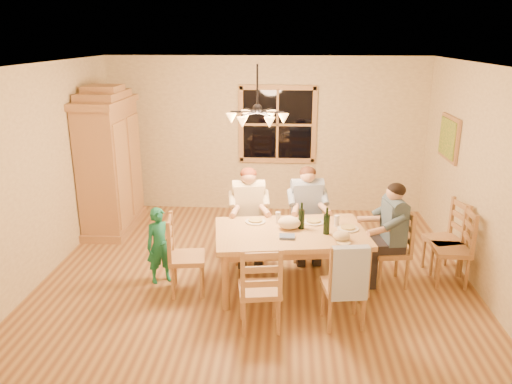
# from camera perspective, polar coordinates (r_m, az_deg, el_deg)

# --- Properties ---
(floor) EXTENTS (5.50, 5.50, 0.00)m
(floor) POSITION_cam_1_polar(r_m,az_deg,el_deg) (6.81, 0.14, -8.89)
(floor) COLOR brown
(floor) RESTS_ON ground
(ceiling) EXTENTS (5.50, 5.00, 0.02)m
(ceiling) POSITION_cam_1_polar(r_m,az_deg,el_deg) (6.11, 0.16, 14.44)
(ceiling) COLOR white
(ceiling) RESTS_ON wall_back
(wall_back) EXTENTS (5.50, 0.02, 2.70)m
(wall_back) POSITION_cam_1_polar(r_m,az_deg,el_deg) (8.76, 1.14, 6.47)
(wall_back) COLOR tan
(wall_back) RESTS_ON floor
(wall_left) EXTENTS (0.02, 5.00, 2.70)m
(wall_left) POSITION_cam_1_polar(r_m,az_deg,el_deg) (7.04, -22.82, 2.34)
(wall_left) COLOR tan
(wall_left) RESTS_ON floor
(wall_right) EXTENTS (0.02, 5.00, 2.70)m
(wall_right) POSITION_cam_1_polar(r_m,az_deg,el_deg) (6.75, 24.15, 1.56)
(wall_right) COLOR tan
(wall_right) RESTS_ON floor
(window) EXTENTS (1.30, 0.06, 1.30)m
(window) POSITION_cam_1_polar(r_m,az_deg,el_deg) (8.68, 2.47, 7.71)
(window) COLOR black
(window) RESTS_ON wall_back
(painting) EXTENTS (0.06, 0.78, 0.64)m
(painting) POSITION_cam_1_polar(r_m,az_deg,el_deg) (7.79, 21.18, 5.77)
(painting) COLOR #A77848
(painting) RESTS_ON wall_right
(chandelier) EXTENTS (0.77, 0.68, 0.71)m
(chandelier) POSITION_cam_1_polar(r_m,az_deg,el_deg) (6.17, 0.15, 8.65)
(chandelier) COLOR black
(chandelier) RESTS_ON ceiling
(armoire) EXTENTS (0.66, 1.40, 2.30)m
(armoire) POSITION_cam_1_polar(r_m,az_deg,el_deg) (8.24, -16.31, 2.97)
(armoire) COLOR #A77848
(armoire) RESTS_ON floor
(dining_table) EXTENTS (1.95, 1.36, 0.76)m
(dining_table) POSITION_cam_1_polar(r_m,az_deg,el_deg) (6.11, 3.98, -5.34)
(dining_table) COLOR tan
(dining_table) RESTS_ON floor
(chair_far_left) EXTENTS (0.50, 0.48, 0.99)m
(chair_far_left) POSITION_cam_1_polar(r_m,az_deg,el_deg) (6.99, -0.82, -5.45)
(chair_far_left) COLOR #AA804B
(chair_far_left) RESTS_ON floor
(chair_far_right) EXTENTS (0.50, 0.48, 0.99)m
(chair_far_right) POSITION_cam_1_polar(r_m,az_deg,el_deg) (7.08, 5.72, -5.21)
(chair_far_right) COLOR #AA804B
(chair_far_right) RESTS_ON floor
(chair_near_left) EXTENTS (0.50, 0.48, 0.99)m
(chair_near_left) POSITION_cam_1_polar(r_m,az_deg,el_deg) (5.46, 0.43, -12.46)
(chair_near_left) COLOR #AA804B
(chair_near_left) RESTS_ON floor
(chair_near_right) EXTENTS (0.50, 0.48, 0.99)m
(chair_near_right) POSITION_cam_1_polar(r_m,az_deg,el_deg) (5.60, 9.91, -11.90)
(chair_near_right) COLOR #AA804B
(chair_near_right) RESTS_ON floor
(chair_end_left) EXTENTS (0.48, 0.50, 0.99)m
(chair_end_left) POSITION_cam_1_polar(r_m,az_deg,el_deg) (6.21, -7.80, -8.71)
(chair_end_left) COLOR #AA804B
(chair_end_left) RESTS_ON floor
(chair_end_right) EXTENTS (0.48, 0.50, 0.99)m
(chair_end_right) POSITION_cam_1_polar(r_m,az_deg,el_deg) (6.55, 14.96, -7.70)
(chair_end_right) COLOR #AA804B
(chair_end_right) RESTS_ON floor
(adult_woman) EXTENTS (0.44, 0.47, 0.87)m
(adult_woman) POSITION_cam_1_polar(r_m,az_deg,el_deg) (6.79, -0.84, -1.27)
(adult_woman) COLOR beige
(adult_woman) RESTS_ON floor
(adult_plaid_man) EXTENTS (0.44, 0.47, 0.87)m
(adult_plaid_man) POSITION_cam_1_polar(r_m,az_deg,el_deg) (6.89, 5.86, -1.08)
(adult_plaid_man) COLOR #315187
(adult_plaid_man) RESTS_ON floor
(adult_slate_man) EXTENTS (0.47, 0.44, 0.87)m
(adult_slate_man) POSITION_cam_1_polar(r_m,az_deg,el_deg) (6.35, 15.34, -3.30)
(adult_slate_man) COLOR #415769
(adult_slate_man) RESTS_ON floor
(towel) EXTENTS (0.39, 0.15, 0.58)m
(towel) POSITION_cam_1_polar(r_m,az_deg,el_deg) (5.25, 10.66, -9.13)
(towel) COLOR #A8BDE4
(towel) RESTS_ON chair_near_right
(wine_bottle_a) EXTENTS (0.08, 0.08, 0.33)m
(wine_bottle_a) POSITION_cam_1_polar(r_m,az_deg,el_deg) (6.11, 5.23, -2.70)
(wine_bottle_a) COLOR black
(wine_bottle_a) RESTS_ON dining_table
(wine_bottle_b) EXTENTS (0.08, 0.08, 0.33)m
(wine_bottle_b) POSITION_cam_1_polar(r_m,az_deg,el_deg) (5.97, 8.08, -3.29)
(wine_bottle_b) COLOR black
(wine_bottle_b) RESTS_ON dining_table
(plate_woman) EXTENTS (0.26, 0.26, 0.02)m
(plate_woman) POSITION_cam_1_polar(r_m,az_deg,el_deg) (6.33, -0.06, -3.40)
(plate_woman) COLOR white
(plate_woman) RESTS_ON dining_table
(plate_plaid) EXTENTS (0.26, 0.26, 0.02)m
(plate_plaid) POSITION_cam_1_polar(r_m,az_deg,el_deg) (6.35, 6.59, -3.43)
(plate_plaid) COLOR white
(plate_plaid) RESTS_ON dining_table
(plate_slate) EXTENTS (0.26, 0.26, 0.02)m
(plate_slate) POSITION_cam_1_polar(r_m,az_deg,el_deg) (6.21, 10.46, -4.14)
(plate_slate) COLOR white
(plate_slate) RESTS_ON dining_table
(wine_glass_a) EXTENTS (0.06, 0.06, 0.14)m
(wine_glass_a) POSITION_cam_1_polar(r_m,az_deg,el_deg) (6.31, 2.53, -2.90)
(wine_glass_a) COLOR silver
(wine_glass_a) RESTS_ON dining_table
(wine_glass_b) EXTENTS (0.06, 0.06, 0.14)m
(wine_glass_b) POSITION_cam_1_polar(r_m,az_deg,el_deg) (6.26, 9.22, -3.29)
(wine_glass_b) COLOR silver
(wine_glass_b) RESTS_ON dining_table
(cap) EXTENTS (0.20, 0.20, 0.11)m
(cap) POSITION_cam_1_polar(r_m,az_deg,el_deg) (5.85, 9.73, -4.97)
(cap) COLOR #CFB98A
(cap) RESTS_ON dining_table
(napkin) EXTENTS (0.20, 0.16, 0.03)m
(napkin) POSITION_cam_1_polar(r_m,az_deg,el_deg) (5.87, 3.57, -5.11)
(napkin) COLOR #4D608E
(napkin) RESTS_ON dining_table
(cloth_bundle) EXTENTS (0.28, 0.22, 0.15)m
(cloth_bundle) POSITION_cam_1_polar(r_m,az_deg,el_deg) (6.12, 3.82, -3.52)
(cloth_bundle) COLOR beige
(cloth_bundle) RESTS_ON dining_table
(child) EXTENTS (0.43, 0.39, 0.99)m
(child) POSITION_cam_1_polar(r_m,az_deg,el_deg) (6.43, -10.90, -6.01)
(child) COLOR #1B7A5D
(child) RESTS_ON floor
(chair_spare_front) EXTENTS (0.43, 0.45, 0.99)m
(chair_spare_front) POSITION_cam_1_polar(r_m,az_deg,el_deg) (6.81, 21.25, -7.34)
(chair_spare_front) COLOR #AA804B
(chair_spare_front) RESTS_ON floor
(chair_spare_back) EXTENTS (0.51, 0.53, 0.99)m
(chair_spare_back) POSITION_cam_1_polar(r_m,az_deg,el_deg) (7.07, 20.56, -6.35)
(chair_spare_back) COLOR #AA804B
(chair_spare_back) RESTS_ON floor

